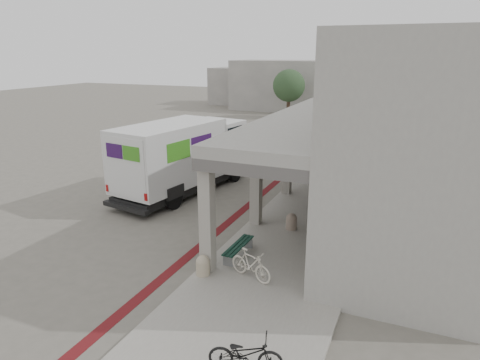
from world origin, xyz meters
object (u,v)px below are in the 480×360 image
at_px(fedex_truck, 184,155).
at_px(bicycle_cream, 251,264).
at_px(bench, 238,248).
at_px(utility_cabinet, 327,231).
at_px(bicycle_black, 245,353).

bearing_deg(fedex_truck, bicycle_cream, -38.49).
height_order(bench, bicycle_cream, bicycle_cream).
bearing_deg(utility_cabinet, bench, -136.50).
xyz_separation_m(utility_cabinet, bicycle_cream, (-1.52, -3.22, 0.00)).
bearing_deg(bicycle_black, utility_cabinet, -18.18).
relative_size(fedex_truck, utility_cabinet, 9.29).
bearing_deg(fedex_truck, bicycle_black, -45.03).
distance_m(fedex_truck, utility_cabinet, 8.36).
distance_m(fedex_truck, bench, 7.62).
height_order(fedex_truck, bicycle_black, fedex_truck).
bearing_deg(bicycle_cream, bench, 57.35).
relative_size(bench, bicycle_cream, 1.16).
xyz_separation_m(fedex_truck, utility_cabinet, (7.54, -3.38, -1.24)).
xyz_separation_m(fedex_truck, bicycle_black, (7.31, -10.12, -1.28)).
bearing_deg(bicycle_black, fedex_truck, 19.61).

